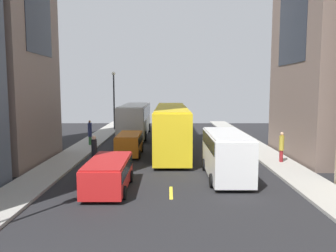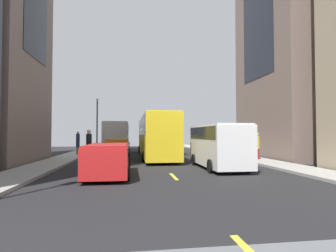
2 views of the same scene
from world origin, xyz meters
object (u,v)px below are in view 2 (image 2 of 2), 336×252
object	(u,v)px
car_red_0	(108,157)
car_orange_1	(118,147)
streetcar_yellow	(155,133)
pedestrian_walking_far	(78,142)
delivery_van_white	(218,143)
pedestrian_crossing_near	(89,147)
city_bus_white	(118,134)
pedestrian_crossing_mid	(258,145)

from	to	relation	value
car_red_0	car_orange_1	size ratio (longest dim) A/B	1.10
streetcar_yellow	pedestrian_walking_far	world-z (taller)	streetcar_yellow
car_red_0	streetcar_yellow	bearing A→B (deg)	73.65
delivery_van_white	pedestrian_crossing_near	world-z (taller)	delivery_van_white
pedestrian_crossing_near	delivery_van_white	bearing A→B (deg)	132.88
streetcar_yellow	pedestrian_walking_far	bearing A→B (deg)	166.58
city_bus_white	delivery_van_white	world-z (taller)	city_bus_white
car_red_0	car_orange_1	distance (m)	8.83
delivery_van_white	pedestrian_walking_far	world-z (taller)	delivery_van_white
pedestrian_crossing_mid	pedestrian_walking_far	xyz separation A→B (m)	(-14.38, 6.87, 0.06)
car_orange_1	car_red_0	bearing A→B (deg)	-90.17
car_red_0	pedestrian_crossing_mid	world-z (taller)	pedestrian_crossing_mid
city_bus_white	pedestrian_crossing_mid	size ratio (longest dim) A/B	5.63
city_bus_white	pedestrian_crossing_near	bearing A→B (deg)	-93.10
city_bus_white	streetcar_yellow	distance (m)	8.99
delivery_van_white	car_orange_1	xyz separation A→B (m)	(-6.19, 6.60, -0.54)
car_orange_1	pedestrian_crossing_mid	size ratio (longest dim) A/B	2.10
city_bus_white	streetcar_yellow	size ratio (longest dim) A/B	0.77
streetcar_yellow	pedestrian_walking_far	xyz separation A→B (m)	(-7.07, 1.69, -0.84)
pedestrian_walking_far	streetcar_yellow	bearing A→B (deg)	5.56
streetcar_yellow	car_red_0	xyz separation A→B (m)	(-3.22, -10.98, -1.21)
car_red_0	pedestrian_crossing_mid	xyz separation A→B (m)	(10.54, 5.80, 0.31)
streetcar_yellow	delivery_van_white	xyz separation A→B (m)	(3.00, -8.75, -0.61)
streetcar_yellow	pedestrian_crossing_near	bearing A→B (deg)	-120.43
pedestrian_crossing_mid	pedestrian_walking_far	size ratio (longest dim) A/B	0.94
car_red_0	pedestrian_walking_far	world-z (taller)	pedestrian_walking_far
city_bus_white	car_orange_1	bearing A→B (deg)	-87.00
delivery_van_white	car_red_0	world-z (taller)	delivery_van_white
streetcar_yellow	car_orange_1	world-z (taller)	streetcar_yellow
city_bus_white	pedestrian_crossing_near	size ratio (longest dim) A/B	4.90
streetcar_yellow	pedestrian_crossing_near	size ratio (longest dim) A/B	6.33
streetcar_yellow	pedestrian_crossing_mid	world-z (taller)	streetcar_yellow
city_bus_white	car_orange_1	distance (m)	10.39
car_red_0	pedestrian_walking_far	xyz separation A→B (m)	(-3.84, 12.67, 0.37)
delivery_van_white	pedestrian_crossing_near	bearing A→B (deg)	173.14
streetcar_yellow	city_bus_white	bearing A→B (deg)	114.57
delivery_van_white	pedestrian_crossing_near	size ratio (longest dim) A/B	2.55
streetcar_yellow	pedestrian_crossing_near	distance (m)	9.13
delivery_van_white	pedestrian_crossing_mid	xyz separation A→B (m)	(4.32, 3.57, -0.29)
delivery_van_white	pedestrian_crossing_near	distance (m)	7.66
delivery_van_white	pedestrian_walking_far	size ratio (longest dim) A/B	2.74
city_bus_white	streetcar_yellow	bearing A→B (deg)	-65.43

